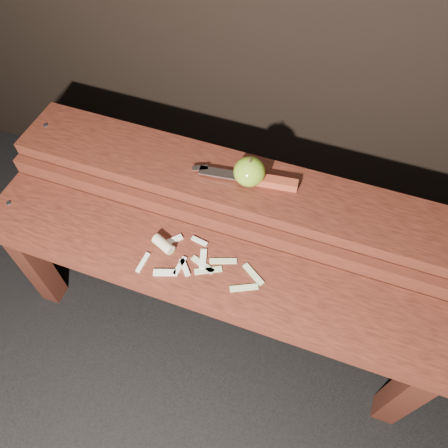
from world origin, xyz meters
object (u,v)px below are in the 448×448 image
(bench_rear_tier, at_px, (238,201))
(knife, at_px, (262,180))
(bench_front_tier, at_px, (207,284))
(apple, at_px, (249,172))

(bench_rear_tier, height_order, knife, knife)
(bench_front_tier, relative_size, knife, 4.49)
(bench_front_tier, bearing_deg, bench_rear_tier, 90.00)
(bench_front_tier, bearing_deg, knife, 76.55)
(bench_rear_tier, distance_m, knife, 0.11)
(bench_front_tier, relative_size, bench_rear_tier, 1.00)
(bench_front_tier, bearing_deg, apple, 83.72)
(knife, bearing_deg, apple, -170.45)
(bench_rear_tier, distance_m, apple, 0.12)
(apple, bearing_deg, bench_rear_tier, -170.36)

